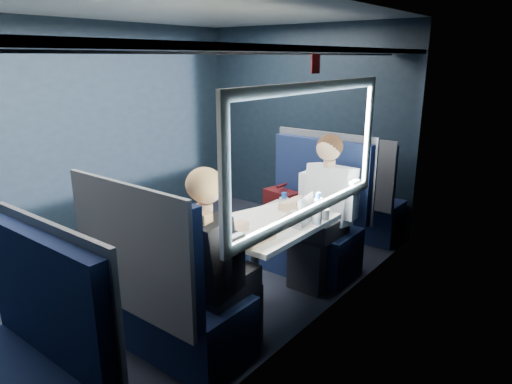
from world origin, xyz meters
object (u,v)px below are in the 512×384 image
Objects in this scene: table at (270,231)px; bottle_small at (317,210)px; man at (324,204)px; seat_row_front at (353,202)px; seat_bay_near at (307,224)px; woman at (212,257)px; cup at (325,214)px; laptop at (300,215)px; seat_bay_far at (168,300)px; seat_row_back at (27,375)px.

bottle_small is at bearing 32.21° from table.
seat_row_front is at bearing 102.83° from man.
bottle_small is (0.49, -0.69, 0.42)m from seat_bay_near.
woman is 16.24× the size of cup.
seat_row_front reaches higher than laptop.
man reaches higher than seat_row_front.
seat_bay_near is 0.95× the size of woman.
man is at bearing 80.97° from seat_bay_far.
laptop is at bearing -77.48° from seat_row_front.
seat_bay_near is at bearing 102.72° from table.
seat_row_back is 1.99m from laptop.
laptop is 0.22m from cup.
laptop is (0.12, 0.83, 0.07)m from woman.
seat_bay_far is at bearing -99.03° from man.
woman reaches higher than laptop.
seat_bay_far is at bearing -146.18° from woman.
man is at bearing 90.00° from woman.
man is 16.24× the size of cup.
laptop is at bearing -78.08° from man.
seat_bay_near is 0.95× the size of man.
seat_bay_far is (-0.18, -0.87, -0.25)m from table.
seat_bay_near is 1.00× the size of seat_bay_far.
seat_bay_near is 15.47× the size of cup.
table is 1.82m from seat_row_front.
seat_row_front is at bearing 90.00° from seat_bay_far.
woman reaches higher than seat_row_front.
seat_bay_far is (0.01, -1.75, -0.01)m from seat_bay_near.
table is at bearing -77.28° from seat_bay_near.
seat_bay_far is at bearing -110.49° from laptop.
cup is (0.48, 2.10, 0.37)m from seat_row_back.
table is at bearing -84.20° from seat_row_front.
cup is at bearing 77.24° from woman.
seat_bay_far is 3.92× the size of laptop.
seat_row_back is 2.09m from bottle_small.
seat_bay_near is 1.75m from seat_bay_far.
table is at bearing 78.22° from seat_bay_far.
woman is (0.25, 0.17, 0.31)m from seat_bay_far.
seat_row_front is at bearing 95.70° from woman.
woman is at bearing -84.55° from table.
seat_row_back is at bearing -89.68° from seat_bay_near.
cup is (0.49, -0.57, 0.36)m from seat_bay_near.
seat_row_back is at bearing -95.72° from man.
bottle_small is at bearing -73.39° from seat_row_front.
cup is at bearing 60.03° from laptop.
laptop is (0.19, 0.12, 0.14)m from table.
seat_bay_far is 5.24× the size of bottle_small.
seat_row_front is at bearing 102.52° from laptop.
seat_bay_far is 0.92m from seat_row_back.
seat_row_front is at bearing 95.80° from table.
seat_row_back is 14.25× the size of cup.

